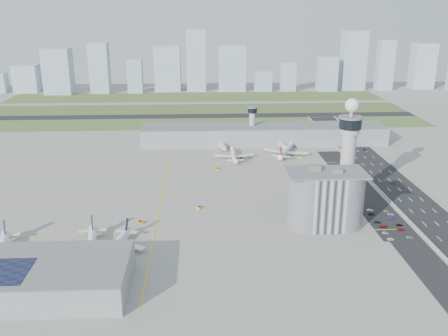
{
  "coord_description": "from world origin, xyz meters",
  "views": [
    {
      "loc": [
        -14.72,
        -269.92,
        115.39
      ],
      "look_at": [
        0.0,
        35.0,
        15.0
      ],
      "focal_mm": 40.0,
      "sensor_mm": 36.0,
      "label": 1
    }
  ],
  "objects_px": {
    "airplane_near_c": "(115,241)",
    "car_lot_2": "(384,226)",
    "admin_building": "(325,199)",
    "airplane_near_b": "(91,242)",
    "car_hw_1": "(393,183)",
    "jet_bridge_near_1": "(55,260)",
    "car_hw_4": "(331,132)",
    "tug_1": "(92,237)",
    "tug_4": "(217,169)",
    "control_tower": "(348,148)",
    "car_lot_0": "(391,239)",
    "car_lot_10": "(391,214)",
    "car_hw_2": "(365,149)",
    "car_lot_6": "(410,237)",
    "jet_bridge_far_1": "(280,145)",
    "jet_bridge_far_0": "(221,146)",
    "tug_5": "(301,157)",
    "airplane_near_a": "(1,247)",
    "tug_2": "(140,222)",
    "car_lot_7": "(401,230)",
    "car_lot_11": "(387,211)",
    "airplane_far_a": "(234,152)",
    "car_lot_3": "(377,222)",
    "tug_0": "(69,250)",
    "secondary_tower": "(252,122)",
    "car_lot_8": "(399,225)",
    "tug_3": "(200,207)",
    "car_lot_5": "(370,210)",
    "jet_bridge_near_2": "(120,259)",
    "car_lot_4": "(371,214)",
    "airplane_far_b": "(286,147)",
    "car_lot_9": "(391,218)",
    "car_lot_1": "(385,233)"
  },
  "relations": [
    {
      "from": "tug_0",
      "to": "car_hw_1",
      "type": "bearing_deg",
      "value": 124.81
    },
    {
      "from": "tug_2",
      "to": "car_lot_1",
      "type": "height_order",
      "value": "tug_2"
    },
    {
      "from": "tug_2",
      "to": "car_lot_4",
      "type": "distance_m",
      "value": 131.81
    },
    {
      "from": "airplane_far_a",
      "to": "car_lot_3",
      "type": "xyz_separation_m",
      "value": [
        71.44,
        -126.51,
        -4.7
      ]
    },
    {
      "from": "jet_bridge_far_1",
      "to": "car_hw_1",
      "type": "xyz_separation_m",
      "value": [
        62.76,
        -90.79,
        -2.26
      ]
    },
    {
      "from": "airplane_far_b",
      "to": "jet_bridge_far_0",
      "type": "relative_size",
      "value": 3.08
    },
    {
      "from": "car_hw_4",
      "to": "car_lot_7",
      "type": "bearing_deg",
      "value": -103.94
    },
    {
      "from": "airplane_near_a",
      "to": "car_lot_6",
      "type": "relative_size",
      "value": 9.84
    },
    {
      "from": "car_hw_1",
      "to": "jet_bridge_near_1",
      "type": "bearing_deg",
      "value": -145.62
    },
    {
      "from": "tug_2",
      "to": "car_lot_0",
      "type": "bearing_deg",
      "value": 70.02
    },
    {
      "from": "jet_bridge_far_1",
      "to": "car_hw_2",
      "type": "xyz_separation_m",
      "value": [
        69.69,
        -9.62,
        -2.22
      ]
    },
    {
      "from": "airplane_far_a",
      "to": "car_lot_5",
      "type": "bearing_deg",
      "value": -146.37
    },
    {
      "from": "car_lot_7",
      "to": "car_lot_11",
      "type": "xyz_separation_m",
      "value": [
        1.02,
        25.03,
        0.0
      ]
    },
    {
      "from": "car_lot_2",
      "to": "airplane_far_b",
      "type": "bearing_deg",
      "value": 3.42
    },
    {
      "from": "secondary_tower",
      "to": "admin_building",
      "type": "height_order",
      "value": "admin_building"
    },
    {
      "from": "tug_1",
      "to": "car_lot_8",
      "type": "xyz_separation_m",
      "value": [
        164.9,
        8.1,
        -0.33
      ]
    },
    {
      "from": "admin_building",
      "to": "airplane_near_b",
      "type": "relative_size",
      "value": 1.0
    },
    {
      "from": "jet_bridge_near_2",
      "to": "car_lot_1",
      "type": "bearing_deg",
      "value": -69.11
    },
    {
      "from": "car_lot_2",
      "to": "car_hw_1",
      "type": "bearing_deg",
      "value": -33.0
    },
    {
      "from": "secondary_tower",
      "to": "airplane_near_c",
      "type": "xyz_separation_m",
      "value": [
        -87.42,
        -196.58,
        -13.81
      ]
    },
    {
      "from": "car_lot_5",
      "to": "car_lot_9",
      "type": "bearing_deg",
      "value": -140.52
    },
    {
      "from": "car_lot_10",
      "to": "car_hw_2",
      "type": "xyz_separation_m",
      "value": [
        27.75,
        133.13,
        0.07
      ]
    },
    {
      "from": "jet_bridge_far_0",
      "to": "car_hw_1",
      "type": "relative_size",
      "value": 3.89
    },
    {
      "from": "tug_1",
      "to": "car_lot_5",
      "type": "xyz_separation_m",
      "value": [
        155.46,
        28.97,
        -0.29
      ]
    },
    {
      "from": "airplane_far_b",
      "to": "tug_0",
      "type": "distance_m",
      "value": 209.03
    },
    {
      "from": "control_tower",
      "to": "airplane_near_a",
      "type": "xyz_separation_m",
      "value": [
        -182.42,
        -60.13,
        -29.18
      ]
    },
    {
      "from": "car_lot_0",
      "to": "car_hw_2",
      "type": "distance_m",
      "value": 169.25
    },
    {
      "from": "airplane_near_a",
      "to": "jet_bridge_near_1",
      "type": "bearing_deg",
      "value": 57.89
    },
    {
      "from": "airplane_near_b",
      "to": "car_hw_4",
      "type": "xyz_separation_m",
      "value": [
        177.4,
        230.81,
        -5.25
      ]
    },
    {
      "from": "control_tower",
      "to": "car_lot_0",
      "type": "height_order",
      "value": "control_tower"
    },
    {
      "from": "tug_1",
      "to": "car_lot_6",
      "type": "xyz_separation_m",
      "value": [
        164.55,
        -7.42,
        -0.31
      ]
    },
    {
      "from": "car_hw_1",
      "to": "car_hw_4",
      "type": "distance_m",
      "value": 141.11
    },
    {
      "from": "jet_bridge_far_0",
      "to": "car_lot_9",
      "type": "distance_m",
      "value": 173.8
    },
    {
      "from": "airplane_near_c",
      "to": "car_lot_2",
      "type": "distance_m",
      "value": 142.7
    },
    {
      "from": "car_hw_1",
      "to": "jet_bridge_near_2",
      "type": "bearing_deg",
      "value": -141.6
    },
    {
      "from": "control_tower",
      "to": "car_lot_8",
      "type": "distance_m",
      "value": 52.53
    },
    {
      "from": "jet_bridge_near_1",
      "to": "car_lot_7",
      "type": "relative_size",
      "value": 3.68
    },
    {
      "from": "tug_1",
      "to": "car_lot_2",
      "type": "height_order",
      "value": "tug_1"
    },
    {
      "from": "airplane_near_c",
      "to": "jet_bridge_near_1",
      "type": "height_order",
      "value": "airplane_near_c"
    },
    {
      "from": "jet_bridge_far_0",
      "to": "tug_5",
      "type": "xyz_separation_m",
      "value": [
        62.05,
        -29.15,
        -1.95
      ]
    },
    {
      "from": "tug_1",
      "to": "tug_4",
      "type": "relative_size",
      "value": 1.01
    },
    {
      "from": "tug_1",
      "to": "car_hw_4",
      "type": "height_order",
      "value": "tug_1"
    },
    {
      "from": "airplane_near_a",
      "to": "tug_2",
      "type": "bearing_deg",
      "value": 106.32
    },
    {
      "from": "car_hw_1",
      "to": "car_hw_2",
      "type": "distance_m",
      "value": 81.46
    },
    {
      "from": "airplane_far_b",
      "to": "jet_bridge_far_0",
      "type": "distance_m",
      "value": 55.28
    },
    {
      "from": "tug_0",
      "to": "car_lot_6",
      "type": "height_order",
      "value": "tug_0"
    },
    {
      "from": "car_lot_8",
      "to": "tug_3",
      "type": "bearing_deg",
      "value": 76.53
    },
    {
      "from": "car_lot_1",
      "to": "car_lot_10",
      "type": "xyz_separation_m",
      "value": [
        11.91,
        24.27,
        0.01
      ]
    },
    {
      "from": "tug_1",
      "to": "car_lot_4",
      "type": "xyz_separation_m",
      "value": [
        154.52,
        23.81,
        -0.28
      ]
    },
    {
      "from": "control_tower",
      "to": "jet_bridge_far_0",
      "type": "relative_size",
      "value": 4.61
    }
  ]
}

